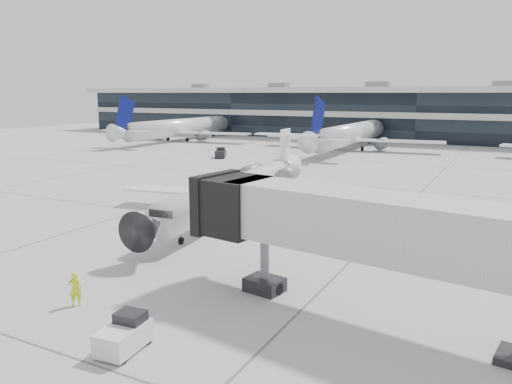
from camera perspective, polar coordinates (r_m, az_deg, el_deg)
The scene contains 10 objects.
ground at distance 38.24m, azimuth -1.78°, elevation -3.77°, with size 220.00×220.00×0.00m, color #9A9A9D.
terminal at distance 115.70m, azimuth 18.75°, elevation 8.22°, with size 170.00×22.00×10.00m, color black.
bg_jet_left at distance 108.10m, azimuth -8.33°, elevation 5.86°, with size 32.00×40.00×9.60m, color white, non-canonical shape.
bg_jet_center at distance 91.54m, azimuth 10.87°, elevation 4.83°, with size 32.00×40.00×9.60m, color white, non-canonical shape.
regional_jet at distance 41.36m, azimuth -1.81°, elevation 0.45°, with size 21.96×27.43×6.33m.
jet_bridge at distance 21.58m, azimuth 15.68°, elevation -4.26°, with size 18.34×5.98×5.89m.
ramp_worker at distance 25.45m, azimuth -19.95°, elevation -10.36°, with size 0.60×0.40×1.65m, color #CEEB18.
baggage_tug at distance 20.89m, azimuth -14.80°, elevation -15.50°, with size 1.50×2.32×1.41m.
traffic_cone at distance 41.91m, azimuth 0.06°, elevation -2.06°, with size 0.41×0.41×0.55m.
far_tug at distance 77.93m, azimuth -4.07°, elevation 4.44°, with size 2.39×2.91×1.61m.
Camera 1 is at (18.16, -32.17, 9.90)m, focal length 35.00 mm.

